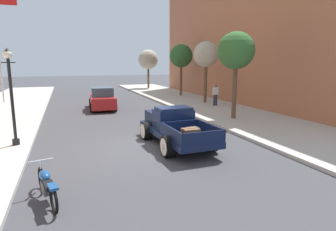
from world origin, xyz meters
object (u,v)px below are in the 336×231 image
motorcycle_parked (47,185)px  hotrod_truck_navy (174,126)px  flagpole (0,33)px  street_tree_second (206,55)px  pedestrian_sidewalk_right (215,94)px  car_background_red (102,99)px  street_tree_third (181,56)px  street_lamp_near (11,90)px  street_tree_farthest (148,60)px  street_tree_nearest (236,51)px

motorcycle_parked → hotrod_truck_navy: bearing=38.5°
flagpole → street_tree_second: 16.80m
motorcycle_parked → pedestrian_sidewalk_right: (11.51, 12.32, 0.64)m
motorcycle_parked → car_background_red: bearing=77.7°
motorcycle_parked → street_tree_third: street_tree_third is taller
car_background_red → pedestrian_sidewalk_right: (8.35, -2.17, 0.32)m
street_lamp_near → street_tree_farthest: bearing=62.8°
motorcycle_parked → street_lamp_near: bearing=104.9°
street_tree_third → hotrod_truck_navy: bearing=-113.1°
flagpole → street_tree_nearest: (14.12, -12.56, -1.69)m
street_lamp_near → street_tree_second: bearing=34.4°
street_tree_nearest → street_tree_second: (1.60, 6.91, -0.02)m
hotrod_truck_navy → flagpole: size_ratio=0.54×
motorcycle_parked → street_lamp_near: 5.88m
street_lamp_near → street_tree_farthest: (12.48, 24.32, 1.44)m
pedestrian_sidewalk_right → street_lamp_near: 14.74m
pedestrian_sidewalk_right → hotrod_truck_navy: bearing=-128.2°
car_background_red → street_tree_nearest: bearing=-46.0°
street_tree_nearest → street_tree_farthest: size_ratio=1.02×
street_tree_nearest → flagpole: bearing=138.3°
car_background_red → street_tree_second: street_tree_second is taller
flagpole → street_tree_third: size_ratio=1.79×
street_tree_nearest → street_tree_farthest: 22.34m
pedestrian_sidewalk_right → street_tree_third: size_ratio=0.32×
pedestrian_sidewalk_right → street_tree_third: (0.23, 7.64, 2.98)m
street_tree_second → flagpole: bearing=160.2°
car_background_red → street_tree_third: bearing=32.6°
car_background_red → pedestrian_sidewalk_right: 8.63m
car_background_red → street_tree_farthest: bearing=62.6°
motorcycle_parked → flagpole: (-4.10, 19.94, 5.33)m
car_background_red → street_tree_third: size_ratio=0.86×
street_tree_farthest → car_background_red: bearing=-117.4°
street_tree_farthest → motorcycle_parked: bearing=-110.4°
car_background_red → motorcycle_parked: bearing=-102.3°
motorcycle_parked → street_lamp_near: size_ratio=0.54×
pedestrian_sidewalk_right → street_tree_nearest: street_tree_nearest is taller
pedestrian_sidewalk_right → street_tree_second: bearing=86.6°
motorcycle_parked → street_tree_second: 18.77m
motorcycle_parked → street_tree_farthest: street_tree_farthest is taller
street_tree_third → street_lamp_near: bearing=-132.1°
pedestrian_sidewalk_right → street_tree_second: street_tree_second is taller
car_background_red → flagpole: 10.36m
hotrod_truck_navy → street_tree_third: street_tree_third is taller
car_background_red → street_lamp_near: street_lamp_near is taller
car_background_red → pedestrian_sidewalk_right: pedestrian_sidewalk_right is taller
motorcycle_parked → street_tree_third: bearing=59.5°
street_tree_third → street_tree_farthest: street_tree_third is taller
street_tree_third → street_tree_farthest: size_ratio=1.03×
street_lamp_near → street_tree_third: size_ratio=0.75×
hotrod_truck_navy → flagpole: flagpole is taller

